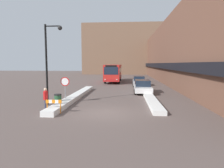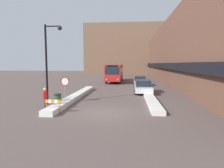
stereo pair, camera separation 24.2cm
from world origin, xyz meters
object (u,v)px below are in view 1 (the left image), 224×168
parked_car_back (139,81)px  construction_barricade (54,104)px  city_bus (113,72)px  parked_car_front (142,86)px  trash_bin (58,100)px  street_lamp (50,56)px  pedestrian (46,97)px  stop_sign (65,84)px

parked_car_back → construction_barricade: size_ratio=4.09×
city_bus → parked_car_back: (4.37, -6.41, -1.00)m
parked_car_front → construction_barricade: size_ratio=4.37×
parked_car_back → construction_barricade: (-6.74, -17.66, -0.08)m
parked_car_front → trash_bin: bearing=-133.3°
parked_car_front → street_lamp: bearing=-137.5°
city_bus → pedestrian: size_ratio=6.41×
stop_sign → parked_car_front: bearing=43.2°
street_lamp → trash_bin: 3.65m
stop_sign → street_lamp: 2.71m
pedestrian → trash_bin: bearing=162.4°
parked_car_back → street_lamp: street_lamp is taller
parked_car_back → stop_sign: (-7.07, -14.05, 0.87)m
pedestrian → construction_barricade: pedestrian is taller
construction_barricade → pedestrian: bearing=138.7°
city_bus → construction_barricade: bearing=-95.6°
parked_car_back → trash_bin: size_ratio=4.74×
parked_car_back → street_lamp: (-8.06, -14.80, 3.28)m
pedestrian → parked_car_back: bearing=147.9°
parked_car_back → construction_barricade: bearing=-110.9°
stop_sign → pedestrian: 2.95m
parked_car_back → parked_car_front: bearing=-90.0°
city_bus → construction_barricade: (-2.37, -24.06, -1.08)m
trash_bin → construction_barricade: size_ratio=0.86×
parked_car_front → stop_sign: 9.74m
stop_sign → street_lamp: bearing=-143.0°
stop_sign → construction_barricade: (0.33, -3.60, -0.95)m
parked_car_back → trash_bin: parked_car_back is taller
pedestrian → parked_car_front: bearing=133.4°
parked_car_back → pedestrian: 18.52m
city_bus → construction_barricade: 24.20m
parked_car_back → pedestrian: pedestrian is taller
city_bus → construction_barricade: city_bus is taller
parked_car_front → construction_barricade: (-6.74, -10.24, -0.08)m
city_bus → parked_car_front: bearing=-72.4°
parked_car_back → stop_sign: 15.76m
city_bus → parked_car_front: (4.37, -13.82, -1.00)m
stop_sign → street_lamp: size_ratio=0.34×
city_bus → parked_car_back: size_ratio=2.36×
parked_car_back → city_bus: bearing=124.3°
parked_car_back → construction_barricade: 18.90m
city_bus → stop_sign: 20.64m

